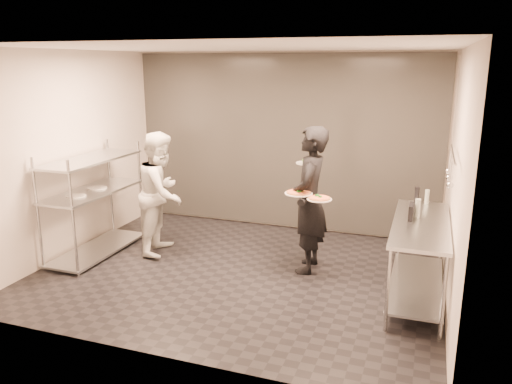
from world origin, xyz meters
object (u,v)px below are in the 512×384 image
(chef, at_px, (162,193))
(pizza_plate_near, at_px, (299,193))
(bottle_dark, at_px, (417,195))
(bottle_green, at_px, (417,208))
(pos_monitor, at_px, (411,212))
(pizza_plate_far, at_px, (319,198))
(waiter, at_px, (309,200))
(prep_counter, at_px, (419,247))
(pass_rack, at_px, (94,201))
(salad_plate, at_px, (307,162))
(bottle_clear, at_px, (427,197))

(chef, height_order, pizza_plate_near, chef)
(bottle_dark, bearing_deg, bottle_green, -87.67)
(pos_monitor, bearing_deg, pizza_plate_far, 177.23)
(waiter, relative_size, bottle_dark, 9.25)
(prep_counter, distance_m, bottle_dark, 0.90)
(pass_rack, bearing_deg, salad_plate, 13.80)
(waiter, xyz_separation_m, pos_monitor, (1.24, -0.33, 0.07))
(prep_counter, xyz_separation_m, bottle_dark, (-0.08, 0.80, 0.40))
(waiter, distance_m, bottle_clear, 1.46)
(chef, xyz_separation_m, pizza_plate_near, (2.01, -0.16, 0.22))
(waiter, bearing_deg, pizza_plate_near, -29.71)
(pass_rack, height_order, bottle_clear, pass_rack)
(waiter, relative_size, bottle_green, 8.64)
(pizza_plate_far, relative_size, salad_plate, 1.00)
(bottle_green, bearing_deg, chef, 176.37)
(chef, distance_m, salad_plate, 2.09)
(chef, relative_size, bottle_green, 7.91)
(pizza_plate_near, xyz_separation_m, bottle_clear, (1.50, 0.58, -0.07))
(prep_counter, xyz_separation_m, bottle_green, (-0.06, 0.16, 0.40))
(chef, relative_size, bottle_clear, 9.58)
(waiter, xyz_separation_m, pizza_plate_far, (0.18, -0.26, 0.11))
(pos_monitor, bearing_deg, chef, 175.79)
(prep_counter, distance_m, pizza_plate_near, 1.54)
(waiter, relative_size, pos_monitor, 7.84)
(prep_counter, height_order, bottle_green, bottle_green)
(pos_monitor, bearing_deg, bottle_dark, 87.91)
(pass_rack, xyz_separation_m, bottle_green, (4.27, 0.17, 0.26))
(prep_counter, xyz_separation_m, pizza_plate_far, (-1.18, 0.15, 0.42))
(pizza_plate_near, relative_size, bottle_clear, 1.93)
(salad_plate, xyz_separation_m, pos_monitor, (1.35, -0.62, -0.37))
(waiter, height_order, bottle_green, waiter)
(pos_monitor, bearing_deg, pizza_plate_near, 174.72)
(pizza_plate_far, distance_m, bottle_green, 1.13)
(salad_plate, distance_m, bottle_green, 1.55)
(waiter, relative_size, chef, 1.09)
(pass_rack, relative_size, bottle_green, 7.37)
(prep_counter, distance_m, pizza_plate_far, 1.26)
(bottle_clear, bearing_deg, pizza_plate_near, -158.90)
(pass_rack, bearing_deg, chef, 23.91)
(chef, height_order, pos_monitor, chef)
(salad_plate, bearing_deg, bottle_clear, 3.81)
(bottle_clear, height_order, bottle_dark, bottle_dark)
(salad_plate, height_order, pos_monitor, salad_plate)
(bottle_clear, bearing_deg, bottle_dark, 180.00)
(pizza_plate_near, relative_size, bottle_dark, 1.70)
(waiter, height_order, chef, waiter)
(salad_plate, distance_m, pos_monitor, 1.53)
(prep_counter, height_order, bottle_dark, bottle_dark)
(pass_rack, height_order, waiter, waiter)
(pass_rack, xyz_separation_m, waiter, (2.97, 0.41, 0.17))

